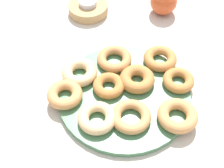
{
  "coord_description": "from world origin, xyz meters",
  "views": [
    {
      "loc": [
        -0.47,
        -0.05,
        0.64
      ],
      "look_at": [
        0.0,
        0.03,
        0.05
      ],
      "focal_mm": 52.1,
      "sensor_mm": 36.0,
      "label": 1
    }
  ],
  "objects_px": {
    "donut_6": "(109,86)",
    "donut_8": "(65,95)",
    "donut_7": "(160,59)",
    "donut_4": "(114,59)",
    "donut_0": "(137,79)",
    "tealight": "(88,2)",
    "donut_2": "(97,118)",
    "donut_3": "(131,117)",
    "candle_holder": "(88,8)",
    "donut_5": "(178,80)",
    "donut_1": "(178,116)",
    "apple": "(164,1)",
    "donut_9": "(79,72)",
    "donut_plate": "(124,95)"
  },
  "relations": [
    {
      "from": "donut_5",
      "to": "tealight",
      "type": "xyz_separation_m",
      "value": [
        0.25,
        0.28,
        0.01
      ]
    },
    {
      "from": "donut_1",
      "to": "donut_4",
      "type": "relative_size",
      "value": 1.03
    },
    {
      "from": "donut_0",
      "to": "donut_4",
      "type": "bearing_deg",
      "value": 47.89
    },
    {
      "from": "donut_0",
      "to": "donut_6",
      "type": "height_order",
      "value": "donut_0"
    },
    {
      "from": "donut_plate",
      "to": "donut_1",
      "type": "relative_size",
      "value": 3.51
    },
    {
      "from": "donut_6",
      "to": "donut_8",
      "type": "xyz_separation_m",
      "value": [
        -0.04,
        0.1,
        0.0
      ]
    },
    {
      "from": "tealight",
      "to": "apple",
      "type": "xyz_separation_m",
      "value": [
        0.04,
        -0.22,
        0.0
      ]
    },
    {
      "from": "donut_0",
      "to": "donut_4",
      "type": "relative_size",
      "value": 0.97
    },
    {
      "from": "donut_3",
      "to": "donut_7",
      "type": "bearing_deg",
      "value": -15.71
    },
    {
      "from": "donut_9",
      "to": "donut_plate",
      "type": "bearing_deg",
      "value": -107.17
    },
    {
      "from": "donut_5",
      "to": "donut_9",
      "type": "height_order",
      "value": "donut_9"
    },
    {
      "from": "donut_8",
      "to": "donut_plate",
      "type": "bearing_deg",
      "value": -75.38
    },
    {
      "from": "donut_7",
      "to": "apple",
      "type": "relative_size",
      "value": 1.07
    },
    {
      "from": "donut_5",
      "to": "candle_holder",
      "type": "distance_m",
      "value": 0.38
    },
    {
      "from": "donut_plate",
      "to": "candle_holder",
      "type": "relative_size",
      "value": 2.69
    },
    {
      "from": "donut_3",
      "to": "tealight",
      "type": "bearing_deg",
      "value": 25.25
    },
    {
      "from": "donut_plate",
      "to": "donut_8",
      "type": "bearing_deg",
      "value": 104.62
    },
    {
      "from": "donut_7",
      "to": "candle_holder",
      "type": "relative_size",
      "value": 0.72
    },
    {
      "from": "donut_5",
      "to": "donut_9",
      "type": "distance_m",
      "value": 0.24
    },
    {
      "from": "donut_2",
      "to": "donut_7",
      "type": "relative_size",
      "value": 1.01
    },
    {
      "from": "donut_4",
      "to": "apple",
      "type": "distance_m",
      "value": 0.27
    },
    {
      "from": "donut_0",
      "to": "candle_holder",
      "type": "height_order",
      "value": "donut_0"
    },
    {
      "from": "donut_7",
      "to": "donut_8",
      "type": "height_order",
      "value": "donut_8"
    },
    {
      "from": "donut_0",
      "to": "donut_4",
      "type": "height_order",
      "value": "donut_0"
    },
    {
      "from": "donut_plate",
      "to": "apple",
      "type": "xyz_separation_m",
      "value": [
        0.34,
        -0.07,
        0.03
      ]
    },
    {
      "from": "donut_0",
      "to": "donut_8",
      "type": "height_order",
      "value": "donut_0"
    },
    {
      "from": "donut_0",
      "to": "donut_9",
      "type": "xyz_separation_m",
      "value": [
        -0.0,
        0.14,
        -0.0
      ]
    },
    {
      "from": "donut_4",
      "to": "apple",
      "type": "height_order",
      "value": "apple"
    },
    {
      "from": "donut_7",
      "to": "donut_4",
      "type": "bearing_deg",
      "value": 99.45
    },
    {
      "from": "donut_2",
      "to": "donut_6",
      "type": "relative_size",
      "value": 1.13
    },
    {
      "from": "donut_4",
      "to": "donut_9",
      "type": "relative_size",
      "value": 1.01
    },
    {
      "from": "donut_7",
      "to": "donut_1",
      "type": "bearing_deg",
      "value": -163.49
    },
    {
      "from": "donut_4",
      "to": "candle_holder",
      "type": "xyz_separation_m",
      "value": [
        0.21,
        0.11,
        -0.01
      ]
    },
    {
      "from": "donut_0",
      "to": "tealight",
      "type": "distance_m",
      "value": 0.32
    },
    {
      "from": "apple",
      "to": "donut_9",
      "type": "bearing_deg",
      "value": 148.08
    },
    {
      "from": "donut_0",
      "to": "donut_2",
      "type": "distance_m",
      "value": 0.15
    },
    {
      "from": "donut_3",
      "to": "candle_holder",
      "type": "bearing_deg",
      "value": 25.25
    },
    {
      "from": "apple",
      "to": "donut_plate",
      "type": "bearing_deg",
      "value": 168.19
    },
    {
      "from": "donut_0",
      "to": "donut_1",
      "type": "xyz_separation_m",
      "value": [
        -0.09,
        -0.1,
        -0.0
      ]
    },
    {
      "from": "apple",
      "to": "candle_holder",
      "type": "bearing_deg",
      "value": 99.08
    },
    {
      "from": "donut_6",
      "to": "apple",
      "type": "relative_size",
      "value": 0.96
    },
    {
      "from": "donut_6",
      "to": "candle_holder",
      "type": "xyz_separation_m",
      "value": [
        0.3,
        0.11,
        -0.01
      ]
    },
    {
      "from": "donut_7",
      "to": "donut_3",
      "type": "bearing_deg",
      "value": 164.29
    },
    {
      "from": "donut_6",
      "to": "donut_8",
      "type": "bearing_deg",
      "value": 114.15
    },
    {
      "from": "donut_8",
      "to": "apple",
      "type": "relative_size",
      "value": 1.05
    },
    {
      "from": "donut_2",
      "to": "donut_9",
      "type": "xyz_separation_m",
      "value": [
        0.12,
        0.07,
        0.0
      ]
    },
    {
      "from": "donut_0",
      "to": "donut_3",
      "type": "xyz_separation_m",
      "value": [
        -0.11,
        0.0,
        -0.0
      ]
    },
    {
      "from": "donut_3",
      "to": "apple",
      "type": "relative_size",
      "value": 1.13
    },
    {
      "from": "donut_2",
      "to": "donut_5",
      "type": "xyz_separation_m",
      "value": [
        0.14,
        -0.18,
        -0.0
      ]
    },
    {
      "from": "donut_9",
      "to": "donut_8",
      "type": "bearing_deg",
      "value": 165.29
    }
  ]
}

